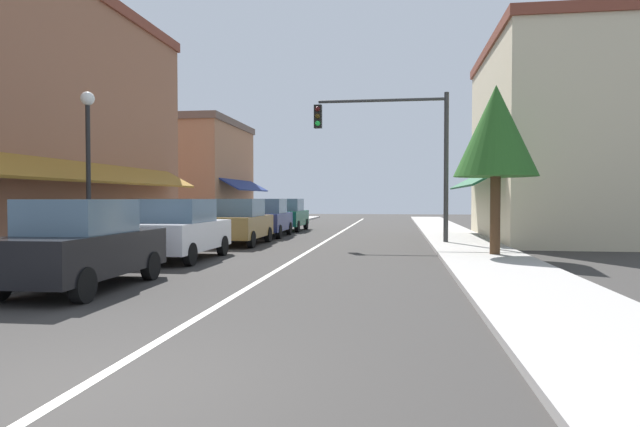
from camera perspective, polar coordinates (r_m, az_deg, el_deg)
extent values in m
plane|color=#33302D|center=(22.72, 0.56, -2.93)|extent=(80.00, 80.00, 0.00)
cube|color=#A39E99|center=(24.05, -12.56, -2.57)|extent=(2.60, 56.00, 0.12)
cube|color=#A39E99|center=(22.67, 14.49, -2.84)|extent=(2.60, 56.00, 0.12)
cube|color=silver|center=(22.72, 0.56, -2.92)|extent=(0.14, 52.00, 0.01)
cube|color=#8E5B42|center=(20.94, -29.81, 7.87)|extent=(5.98, 14.00, 8.31)
cube|color=slate|center=(19.16, -22.76, 0.30)|extent=(0.08, 10.64, 1.80)
cube|color=olive|center=(18.87, -21.20, 3.95)|extent=(1.27, 11.76, 0.73)
cube|color=slate|center=(17.11, -28.42, 15.59)|extent=(0.08, 1.10, 1.30)
cube|color=slate|center=(22.26, -18.73, 12.37)|extent=(0.08, 1.10, 1.30)
cube|color=beige|center=(25.32, 22.28, 6.46)|extent=(4.66, 10.00, 7.99)
cube|color=brown|center=(26.03, 22.38, 15.70)|extent=(4.86, 10.20, 0.40)
cube|color=slate|center=(24.77, 17.12, 0.62)|extent=(0.08, 7.60, 1.80)
cube|color=#194C2D|center=(24.69, 15.74, 3.41)|extent=(1.27, 8.40, 0.73)
cube|color=slate|center=(22.94, 18.10, 11.45)|extent=(0.08, 1.10, 1.30)
cube|color=slate|center=(27.23, 16.45, 9.89)|extent=(0.08, 1.10, 1.30)
cube|color=#9E6B4C|center=(34.80, -13.04, 3.64)|extent=(5.49, 8.00, 6.12)
cube|color=brown|center=(35.07, -13.07, 8.97)|extent=(5.69, 8.20, 0.40)
cube|color=slate|center=(33.91, -8.78, 0.91)|extent=(0.08, 6.08, 1.80)
cube|color=navy|center=(33.74, -7.80, 2.95)|extent=(1.27, 6.72, 0.73)
cube|color=slate|center=(32.33, -9.71, 6.21)|extent=(0.08, 1.10, 1.30)
cube|color=slate|center=(35.69, -7.98, 5.78)|extent=(0.08, 1.10, 1.30)
cube|color=black|center=(11.71, -23.51, -3.83)|extent=(1.80, 4.13, 0.80)
cube|color=slate|center=(11.58, -23.80, -0.27)|extent=(1.56, 2.03, 0.66)
cylinder|color=black|center=(13.31, -23.48, -4.92)|extent=(0.21, 0.62, 0.62)
cylinder|color=black|center=(12.59, -17.23, -5.23)|extent=(0.21, 0.62, 0.62)
cylinder|color=black|center=(10.20, -23.49, -6.88)|extent=(0.21, 0.62, 0.62)
cube|color=silver|center=(16.38, -14.25, -2.24)|extent=(1.73, 4.10, 0.80)
cube|color=slate|center=(16.25, -14.40, 0.31)|extent=(1.52, 2.00, 0.66)
cylinder|color=black|center=(17.96, -14.93, -3.19)|extent=(0.20, 0.62, 0.62)
cylinder|color=black|center=(17.40, -10.12, -3.31)|extent=(0.20, 0.62, 0.62)
cylinder|color=black|center=(15.51, -18.86, -3.97)|extent=(0.20, 0.62, 0.62)
cylinder|color=black|center=(14.86, -13.40, -4.16)|extent=(0.20, 0.62, 0.62)
cube|color=brown|center=(21.26, -8.32, -1.34)|extent=(1.76, 4.12, 0.80)
cube|color=slate|center=(21.14, -8.40, 0.63)|extent=(1.54, 2.02, 0.66)
cylinder|color=black|center=(22.81, -9.30, -2.15)|extent=(0.21, 0.62, 0.62)
cylinder|color=black|center=(22.40, -5.42, -2.20)|extent=(0.21, 0.62, 0.62)
cylinder|color=black|center=(20.24, -11.51, -2.63)|extent=(0.21, 0.62, 0.62)
cylinder|color=black|center=(19.78, -7.17, -2.71)|extent=(0.21, 0.62, 0.62)
cube|color=navy|center=(25.64, -5.49, -0.83)|extent=(1.84, 4.15, 0.80)
cube|color=slate|center=(25.52, -5.54, 0.80)|extent=(1.58, 2.04, 0.66)
cylinder|color=black|center=(27.15, -6.54, -1.55)|extent=(0.22, 0.63, 0.62)
cylinder|color=black|center=(26.84, -3.24, -1.57)|extent=(0.22, 0.63, 0.62)
cylinder|color=black|center=(24.52, -7.95, -1.89)|extent=(0.22, 0.63, 0.62)
cylinder|color=black|center=(24.18, -4.31, -1.92)|extent=(0.22, 0.63, 0.62)
cube|color=#0F4C33|center=(30.22, -3.40, -0.46)|extent=(1.73, 4.10, 0.80)
cube|color=slate|center=(30.11, -3.44, 0.92)|extent=(1.53, 2.00, 0.66)
cylinder|color=black|center=(31.72, -4.31, -1.09)|extent=(0.20, 0.62, 0.62)
cylinder|color=black|center=(31.42, -1.49, -1.11)|extent=(0.20, 0.62, 0.62)
cylinder|color=black|center=(29.09, -5.46, -1.33)|extent=(0.20, 0.62, 0.62)
cylinder|color=black|center=(28.76, -2.39, -1.36)|extent=(0.20, 0.62, 0.62)
cylinder|color=#333333|center=(21.51, 13.01, 4.55)|extent=(0.18, 0.18, 5.83)
cylinder|color=#333333|center=(21.74, 6.43, 11.63)|extent=(4.93, 0.12, 0.12)
cube|color=black|center=(21.68, -0.21, 10.06)|extent=(0.30, 0.24, 0.90)
sphere|color=#420F0F|center=(21.59, -0.26, 10.85)|extent=(0.20, 0.20, 0.20)
sphere|color=#3D2D0C|center=(21.55, -0.26, 10.11)|extent=(0.20, 0.20, 0.20)
sphere|color=green|center=(21.51, -0.26, 9.38)|extent=(0.20, 0.20, 0.20)
cylinder|color=black|center=(15.69, -22.97, 2.66)|extent=(0.12, 0.12, 4.23)
sphere|color=white|center=(15.90, -23.06, 10.97)|extent=(0.36, 0.36, 0.36)
cylinder|color=#4C331E|center=(17.15, 17.79, 0.23)|extent=(0.30, 0.30, 2.81)
cone|color=#285B21|center=(17.27, 17.85, 8.21)|extent=(2.48, 2.48, 2.73)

